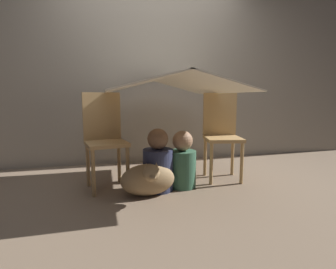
{
  "coord_description": "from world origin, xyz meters",
  "views": [
    {
      "loc": [
        -0.64,
        -2.32,
        0.9
      ],
      "look_at": [
        0.0,
        0.25,
        0.52
      ],
      "focal_mm": 28.0,
      "sensor_mm": 36.0,
      "label": 1
    }
  ],
  "objects_px": {
    "person_front": "(158,164)",
    "dog": "(148,179)",
    "person_second": "(182,162)",
    "chair_left": "(105,136)",
    "chair_right": "(222,132)"
  },
  "relations": [
    {
      "from": "chair_left",
      "to": "dog",
      "type": "distance_m",
      "value": 0.63
    },
    {
      "from": "person_front",
      "to": "dog",
      "type": "height_order",
      "value": "person_front"
    },
    {
      "from": "person_front",
      "to": "person_second",
      "type": "xyz_separation_m",
      "value": [
        0.26,
        0.03,
        -0.01
      ]
    },
    {
      "from": "person_front",
      "to": "dog",
      "type": "relative_size",
      "value": 1.21
    },
    {
      "from": "person_second",
      "to": "dog",
      "type": "height_order",
      "value": "person_second"
    },
    {
      "from": "chair_left",
      "to": "chair_right",
      "type": "distance_m",
      "value": 1.26
    },
    {
      "from": "chair_left",
      "to": "person_front",
      "type": "xyz_separation_m",
      "value": [
        0.49,
        -0.23,
        -0.26
      ]
    },
    {
      "from": "chair_right",
      "to": "person_front",
      "type": "xyz_separation_m",
      "value": [
        -0.77,
        -0.23,
        -0.26
      ]
    },
    {
      "from": "chair_left",
      "to": "person_second",
      "type": "height_order",
      "value": "chair_left"
    },
    {
      "from": "chair_right",
      "to": "person_second",
      "type": "distance_m",
      "value": 0.61
    },
    {
      "from": "chair_right",
      "to": "dog",
      "type": "distance_m",
      "value": 1.02
    },
    {
      "from": "chair_left",
      "to": "person_second",
      "type": "distance_m",
      "value": 0.82
    },
    {
      "from": "person_front",
      "to": "person_second",
      "type": "bearing_deg",
      "value": 6.73
    },
    {
      "from": "person_front",
      "to": "person_second",
      "type": "relative_size",
      "value": 1.06
    },
    {
      "from": "chair_right",
      "to": "person_front",
      "type": "height_order",
      "value": "chair_right"
    }
  ]
}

